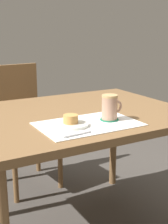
{
  "coord_description": "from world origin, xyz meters",
  "views": [
    {
      "loc": [
        -0.75,
        -1.41,
        1.15
      ],
      "look_at": [
        -0.06,
        -0.19,
        0.78
      ],
      "focal_mm": 50.0,
      "sensor_mm": 36.0,
      "label": 1
    }
  ],
  "objects_px": {
    "pastry": "(71,119)",
    "dining_table": "(77,125)",
    "pastry_plate": "(71,124)",
    "coffee_mug": "(110,107)",
    "wooden_chair": "(21,120)"
  },
  "relations": [
    {
      "from": "wooden_chair",
      "to": "pastry",
      "type": "distance_m",
      "value": 1.01
    },
    {
      "from": "dining_table",
      "to": "wooden_chair",
      "type": "relative_size",
      "value": 1.28
    },
    {
      "from": "coffee_mug",
      "to": "pastry_plate",
      "type": "bearing_deg",
      "value": 177.53
    },
    {
      "from": "pastry",
      "to": "coffee_mug",
      "type": "xyz_separation_m",
      "value": [
        0.2,
        -0.01,
        0.03
      ]
    },
    {
      "from": "coffee_mug",
      "to": "dining_table",
      "type": "bearing_deg",
      "value": 104.5
    },
    {
      "from": "wooden_chair",
      "to": "pastry_plate",
      "type": "relative_size",
      "value": 5.49
    },
    {
      "from": "pastry",
      "to": "dining_table",
      "type": "bearing_deg",
      "value": 56.26
    },
    {
      "from": "wooden_chair",
      "to": "pastry_plate",
      "type": "bearing_deg",
      "value": 78.87
    },
    {
      "from": "pastry_plate",
      "to": "pastry",
      "type": "relative_size",
      "value": 2.45
    },
    {
      "from": "dining_table",
      "to": "pastry_plate",
      "type": "xyz_separation_m",
      "value": [
        -0.15,
        -0.22,
        0.09
      ]
    },
    {
      "from": "pastry",
      "to": "coffee_mug",
      "type": "distance_m",
      "value": 0.21
    },
    {
      "from": "dining_table",
      "to": "coffee_mug",
      "type": "xyz_separation_m",
      "value": [
        0.06,
        -0.23,
        0.14
      ]
    },
    {
      "from": "dining_table",
      "to": "pastry_plate",
      "type": "bearing_deg",
      "value": -123.74
    },
    {
      "from": "pastry_plate",
      "to": "coffee_mug",
      "type": "relative_size",
      "value": 1.4
    },
    {
      "from": "pastry_plate",
      "to": "coffee_mug",
      "type": "distance_m",
      "value": 0.21
    }
  ]
}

